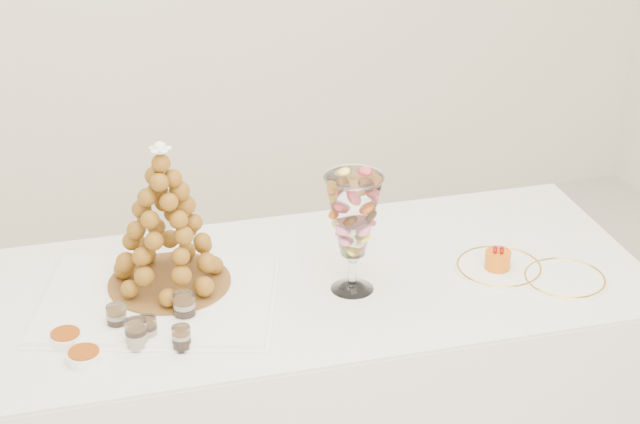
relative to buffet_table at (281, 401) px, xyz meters
name	(u,v)px	position (x,y,z in m)	size (l,w,h in m)	color
buffet_table	(281,401)	(0.00, 0.00, 0.00)	(2.05, 0.92, 0.76)	white
lace_tray	(158,300)	(-0.33, 0.01, 0.39)	(0.59, 0.44, 0.02)	white
macaron_vase	(353,217)	(0.18, -0.08, 0.59)	(0.15, 0.15, 0.33)	white
cake_plate	(499,268)	(0.60, -0.11, 0.39)	(0.24, 0.24, 0.01)	white
spare_plate	(565,279)	(0.74, -0.22, 0.39)	(0.22, 0.22, 0.01)	white
verrine_a	(117,318)	(-0.44, -0.09, 0.41)	(0.05, 0.05, 0.07)	white
verrine_b	(148,329)	(-0.38, -0.16, 0.41)	(0.05, 0.05, 0.06)	white
verrine_c	(184,308)	(-0.28, -0.10, 0.42)	(0.06, 0.06, 0.08)	white
verrine_d	(136,334)	(-0.41, -0.18, 0.42)	(0.05, 0.05, 0.07)	white
verrine_e	(181,338)	(-0.31, -0.22, 0.41)	(0.05, 0.05, 0.06)	white
ramekin_back	(66,338)	(-0.57, -0.10, 0.39)	(0.08, 0.08, 0.03)	white
ramekin_front	(84,357)	(-0.54, -0.20, 0.39)	(0.08, 0.08, 0.03)	white
croquembouche	(165,217)	(-0.28, 0.07, 0.60)	(0.32, 0.32, 0.40)	brown
mousse_cake	(498,259)	(0.59, -0.12, 0.42)	(0.07, 0.07, 0.06)	#DA620A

